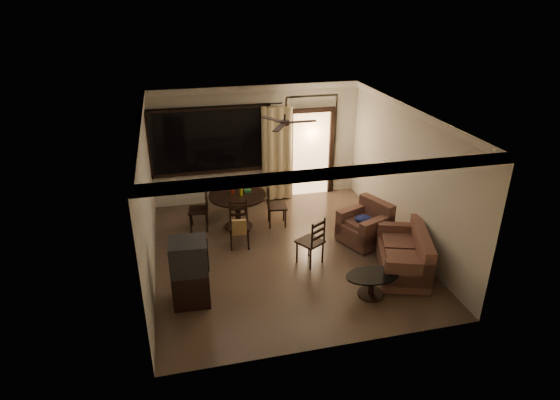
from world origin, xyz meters
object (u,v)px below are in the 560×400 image
object	(u,v)px
dining_chair_south	(239,233)
sofa	(406,256)
dining_chair_east	(276,213)
dining_chair_north	(237,200)
dining_chair_west	(199,217)
coffee_table	(372,281)
tv_cabinet	(190,272)
armchair	(366,226)
dining_table	(238,201)
side_chair	(310,250)

from	to	relation	value
dining_chair_south	sofa	xyz separation A→B (m)	(2.82, -1.64, 0.02)
dining_chair_east	dining_chair_north	xyz separation A→B (m)	(-0.73, 0.89, 0.00)
sofa	dining_chair_west	bearing A→B (deg)	162.69
sofa	coffee_table	world-z (taller)	sofa
dining_chair_west	tv_cabinet	world-z (taller)	tv_cabinet
dining_chair_west	armchair	distance (m)	3.56
dining_chair_west	dining_chair_east	bearing A→B (deg)	90.00
dining_chair_west	tv_cabinet	bearing A→B (deg)	-0.25
dining_chair_west	tv_cabinet	distance (m)	2.63
dining_chair_south	coffee_table	distance (m)	2.90
tv_cabinet	sofa	bearing A→B (deg)	3.35
dining_table	dining_chair_east	size ratio (longest dim) A/B	1.31
dining_chair_south	dining_chair_north	distance (m)	1.64
dining_chair_south	tv_cabinet	world-z (taller)	tv_cabinet
side_chair	dining_table	bearing A→B (deg)	-90.15
dining_chair_east	dining_chair_south	size ratio (longest dim) A/B	1.00
dining_chair_north	coffee_table	distance (m)	4.17
dining_chair_east	dining_chair_south	world-z (taller)	same
dining_chair_west	sofa	bearing A→B (deg)	61.02
dining_chair_south	coffee_table	world-z (taller)	dining_chair_south
sofa	coffee_table	xyz separation A→B (m)	(-0.90, -0.53, -0.05)
dining_chair_north	tv_cabinet	distance (m)	3.51
tv_cabinet	coffee_table	world-z (taller)	tv_cabinet
dining_table	armchair	world-z (taller)	dining_table
dining_chair_east	dining_chair_south	bearing A→B (deg)	135.70
dining_chair_west	armchair	world-z (taller)	dining_chair_west
dining_table	sofa	bearing A→B (deg)	-42.51
dining_chair_west	dining_chair_east	xyz separation A→B (m)	(1.66, -0.21, 0.00)
tv_cabinet	dining_chair_north	bearing A→B (deg)	72.19
dining_table	tv_cabinet	size ratio (longest dim) A/B	1.07
dining_chair_west	dining_chair_north	distance (m)	1.15
dining_table	dining_chair_south	distance (m)	0.91
dining_table	dining_chair_west	size ratio (longest dim) A/B	1.31
dining_chair_west	coffee_table	world-z (taller)	dining_chair_west
dining_chair_west	tv_cabinet	size ratio (longest dim) A/B	0.82
tv_cabinet	side_chair	xyz separation A→B (m)	(2.27, 0.70, -0.29)
sofa	dining_chair_north	bearing A→B (deg)	147.55
dining_table	dining_chair_south	world-z (taller)	dining_table
dining_table	tv_cabinet	world-z (taller)	tv_cabinet
dining_chair_north	armchair	size ratio (longest dim) A/B	0.87
dining_chair_east	dining_chair_south	xyz separation A→B (m)	(-0.94, -0.75, 0.02)
dining_table	tv_cabinet	distance (m)	2.75
dining_chair_south	coffee_table	xyz separation A→B (m)	(1.93, -2.17, -0.03)
armchair	tv_cabinet	bearing A→B (deg)	176.70
dining_chair_south	dining_chair_north	world-z (taller)	same
side_chair	dining_chair_north	bearing A→B (deg)	-100.41
dining_chair_south	sofa	world-z (taller)	dining_chair_south
tv_cabinet	dining_chair_east	bearing A→B (deg)	53.37
dining_table	dining_chair_west	world-z (taller)	dining_table
dining_chair_west	side_chair	bearing A→B (deg)	52.78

